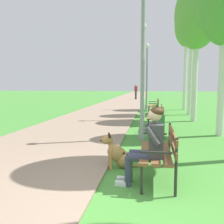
{
  "coord_description": "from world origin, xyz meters",
  "views": [
    {
      "loc": [
        0.43,
        -3.03,
        1.58
      ],
      "look_at": [
        -0.56,
        3.16,
        0.9
      ],
      "focal_mm": 39.99,
      "sensor_mm": 36.0,
      "label": 1
    }
  ],
  "objects_px": {
    "birch_tree_sixth": "(187,26)",
    "lamp_post_near": "(143,55)",
    "person_seated_on_near_bench": "(149,143)",
    "lamp_post_mid": "(143,71)",
    "dog_shepherd": "(119,155)",
    "birch_tree_fifth": "(192,13)",
    "litter_bin": "(158,127)",
    "lamp_post_far": "(147,76)",
    "park_bench_mid": "(157,115)",
    "park_bench_far": "(155,105)",
    "park_bench_near": "(161,149)",
    "pedestrian_distant": "(136,92)",
    "birch_tree_fourth": "(197,16)"
  },
  "relations": [
    {
      "from": "litter_bin",
      "to": "lamp_post_near",
      "type": "bearing_deg",
      "value": -152.62
    },
    {
      "from": "dog_shepherd",
      "to": "birch_tree_fourth",
      "type": "height_order",
      "value": "birch_tree_fourth"
    },
    {
      "from": "park_bench_near",
      "to": "pedestrian_distant",
      "type": "distance_m",
      "value": 23.09
    },
    {
      "from": "park_bench_far",
      "to": "pedestrian_distant",
      "type": "distance_m",
      "value": 13.68
    },
    {
      "from": "pedestrian_distant",
      "to": "park_bench_mid",
      "type": "bearing_deg",
      "value": -83.94
    },
    {
      "from": "birch_tree_fifth",
      "to": "lamp_post_mid",
      "type": "bearing_deg",
      "value": -135.06
    },
    {
      "from": "park_bench_far",
      "to": "dog_shepherd",
      "type": "distance_m",
      "value": 9.11
    },
    {
      "from": "lamp_post_near",
      "to": "birch_tree_fifth",
      "type": "relative_size",
      "value": 0.68
    },
    {
      "from": "birch_tree_fourth",
      "to": "litter_bin",
      "type": "bearing_deg",
      "value": -112.48
    },
    {
      "from": "park_bench_mid",
      "to": "park_bench_far",
      "type": "xyz_separation_m",
      "value": [
        -0.04,
        4.69,
        0.0
      ]
    },
    {
      "from": "lamp_post_near",
      "to": "birch_tree_fourth",
      "type": "distance_m",
      "value": 5.03
    },
    {
      "from": "birch_tree_fifth",
      "to": "pedestrian_distant",
      "type": "distance_m",
      "value": 14.72
    },
    {
      "from": "dog_shepherd",
      "to": "litter_bin",
      "type": "distance_m",
      "value": 2.89
    },
    {
      "from": "birch_tree_fifth",
      "to": "birch_tree_sixth",
      "type": "distance_m",
      "value": 2.72
    },
    {
      "from": "park_bench_mid",
      "to": "person_seated_on_near_bench",
      "type": "height_order",
      "value": "person_seated_on_near_bench"
    },
    {
      "from": "lamp_post_near",
      "to": "person_seated_on_near_bench",
      "type": "bearing_deg",
      "value": -85.8
    },
    {
      "from": "park_bench_near",
      "to": "pedestrian_distant",
      "type": "xyz_separation_m",
      "value": [
        -1.92,
        23.01,
        0.33
      ]
    },
    {
      "from": "park_bench_mid",
      "to": "person_seated_on_near_bench",
      "type": "xyz_separation_m",
      "value": [
        -0.22,
        -5.12,
        0.17
      ]
    },
    {
      "from": "litter_bin",
      "to": "lamp_post_far",
      "type": "bearing_deg",
      "value": 93.61
    },
    {
      "from": "park_bench_far",
      "to": "birch_tree_sixth",
      "type": "bearing_deg",
      "value": 55.19
    },
    {
      "from": "park_bench_mid",
      "to": "lamp_post_mid",
      "type": "height_order",
      "value": "lamp_post_mid"
    },
    {
      "from": "park_bench_mid",
      "to": "lamp_post_far",
      "type": "xyz_separation_m",
      "value": [
        -0.54,
        7.15,
        1.64
      ]
    },
    {
      "from": "park_bench_near",
      "to": "litter_bin",
      "type": "distance_m",
      "value": 3.17
    },
    {
      "from": "park_bench_far",
      "to": "litter_bin",
      "type": "xyz_separation_m",
      "value": [
        0.06,
        -6.3,
        -0.16
      ]
    },
    {
      "from": "birch_tree_fourth",
      "to": "birch_tree_fifth",
      "type": "relative_size",
      "value": 0.86
    },
    {
      "from": "lamp_post_far",
      "to": "park_bench_mid",
      "type": "bearing_deg",
      "value": -85.7
    },
    {
      "from": "dog_shepherd",
      "to": "birch_tree_sixth",
      "type": "relative_size",
      "value": 0.12
    },
    {
      "from": "dog_shepherd",
      "to": "pedestrian_distant",
      "type": "bearing_deg",
      "value": 92.92
    },
    {
      "from": "lamp_post_mid",
      "to": "pedestrian_distant",
      "type": "bearing_deg",
      "value": 94.8
    },
    {
      "from": "lamp_post_far",
      "to": "birch_tree_sixth",
      "type": "relative_size",
      "value": 0.63
    },
    {
      "from": "lamp_post_near",
      "to": "birch_tree_fifth",
      "type": "height_order",
      "value": "birch_tree_fifth"
    },
    {
      "from": "park_bench_mid",
      "to": "dog_shepherd",
      "type": "bearing_deg",
      "value": -100.05
    },
    {
      "from": "dog_shepherd",
      "to": "birch_tree_fourth",
      "type": "relative_size",
      "value": 0.14
    },
    {
      "from": "birch_tree_sixth",
      "to": "lamp_post_near",
      "type": "bearing_deg",
      "value": -103.97
    },
    {
      "from": "person_seated_on_near_bench",
      "to": "lamp_post_mid",
      "type": "distance_m",
      "value": 7.6
    },
    {
      "from": "dog_shepherd",
      "to": "birch_tree_fifth",
      "type": "distance_m",
      "value": 10.67
    },
    {
      "from": "park_bench_mid",
      "to": "birch_tree_fifth",
      "type": "bearing_deg",
      "value": 69.22
    },
    {
      "from": "dog_shepherd",
      "to": "litter_bin",
      "type": "height_order",
      "value": "dog_shepherd"
    },
    {
      "from": "park_bench_near",
      "to": "park_bench_far",
      "type": "xyz_separation_m",
      "value": [
        -0.03,
        9.47,
        0.0
      ]
    },
    {
      "from": "park_bench_mid",
      "to": "birch_tree_sixth",
      "type": "relative_size",
      "value": 0.23
    },
    {
      "from": "lamp_post_mid",
      "to": "birch_tree_sixth",
      "type": "bearing_deg",
      "value": 64.36
    },
    {
      "from": "park_bench_near",
      "to": "lamp_post_far",
      "type": "height_order",
      "value": "lamp_post_far"
    },
    {
      "from": "dog_shepherd",
      "to": "lamp_post_near",
      "type": "height_order",
      "value": "lamp_post_near"
    },
    {
      "from": "park_bench_far",
      "to": "birch_tree_fourth",
      "type": "bearing_deg",
      "value": -55.82
    },
    {
      "from": "litter_bin",
      "to": "park_bench_far",
      "type": "bearing_deg",
      "value": 90.53
    },
    {
      "from": "litter_bin",
      "to": "pedestrian_distant",
      "type": "height_order",
      "value": "pedestrian_distant"
    },
    {
      "from": "lamp_post_mid",
      "to": "park_bench_far",
      "type": "bearing_deg",
      "value": 76.84
    },
    {
      "from": "pedestrian_distant",
      "to": "birch_tree_fifth",
      "type": "bearing_deg",
      "value": -74.68
    },
    {
      "from": "park_bench_near",
      "to": "lamp_post_near",
      "type": "xyz_separation_m",
      "value": [
        -0.45,
        2.92,
        1.9
      ]
    },
    {
      "from": "park_bench_near",
      "to": "birch_tree_sixth",
      "type": "bearing_deg",
      "value": 81.33
    }
  ]
}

